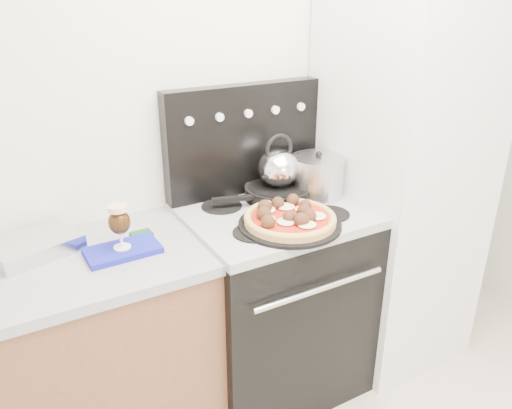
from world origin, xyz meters
TOP-DOWN VIEW (x-y plane):
  - room_shell at (0.00, 0.29)m, footprint 3.52×3.01m
  - base_cabinet at (-1.02, 1.20)m, footprint 1.45×0.60m
  - stove_body at (0.08, 1.18)m, footprint 0.76×0.65m
  - cooktop at (0.08, 1.18)m, footprint 0.76×0.65m
  - backguard at (0.08, 1.45)m, footprint 0.76×0.08m
  - fridge at (0.78, 1.15)m, footprint 0.64×0.68m
  - foil_sheet at (-0.87, 1.32)m, footprint 0.35×0.29m
  - oven_mitt at (-0.59, 1.16)m, footprint 0.27×0.16m
  - beer_glass at (-0.59, 1.16)m, footprint 0.10×0.10m
  - pizza_pan at (0.06, 1.02)m, footprint 0.54×0.54m
  - pizza at (0.06, 1.02)m, footprint 0.41×0.41m
  - skillet at (0.17, 1.29)m, footprint 0.38×0.38m
  - tea_kettle at (0.17, 1.29)m, footprint 0.23×0.23m
  - stock_pot at (0.35, 1.23)m, footprint 0.27×0.27m

SIDE VIEW (x-z plane):
  - base_cabinet at x=-1.02m, z-range 0.00..0.86m
  - stove_body at x=0.08m, z-range 0.00..0.88m
  - cooktop at x=0.08m, z-range 0.88..0.92m
  - oven_mitt at x=-0.59m, z-range 0.90..0.92m
  - pizza_pan at x=0.06m, z-range 0.92..0.93m
  - foil_sheet at x=-0.87m, z-range 0.90..0.96m
  - skillet at x=0.17m, z-range 0.92..0.98m
  - fridge at x=0.78m, z-range 0.00..1.90m
  - pizza at x=0.06m, z-range 0.93..0.99m
  - stock_pot at x=0.35m, z-range 0.92..1.10m
  - beer_glass at x=-0.59m, z-range 0.92..1.10m
  - tea_kettle at x=0.17m, z-range 0.98..1.18m
  - backguard at x=0.08m, z-range 0.92..1.42m
  - room_shell at x=0.00m, z-range -0.01..2.51m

